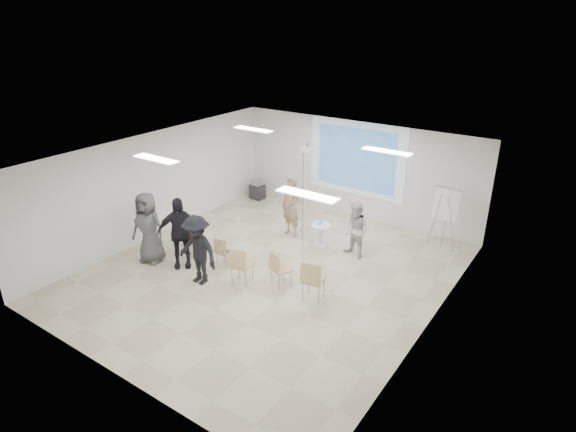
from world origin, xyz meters
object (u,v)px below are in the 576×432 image
Objects in this scene: player_right at (356,228)px; chair_right_inner at (279,267)px; pedestal_table at (321,234)px; chair_right_far at (313,278)px; laptop at (225,250)px; chair_left_mid at (197,241)px; av_cart at (257,190)px; audience_left at (179,228)px; chair_center at (240,263)px; flipchart_easel at (446,204)px; chair_left_inner at (223,250)px; audience_outer at (148,224)px; audience_mid at (197,246)px; player_left at (291,202)px; chair_far_left at (189,233)px.

player_right is 1.92× the size of chair_right_inner.
player_right is (1.05, -0.01, 0.47)m from pedestal_table.
chair_right_far reaches higher than laptop.
av_cart is (-1.34, 4.29, -0.15)m from chair_left_mid.
chair_right_inner is 0.41× the size of audience_left.
chair_center is at bearing -100.33° from pedestal_table.
flipchart_easel is (2.79, 1.74, 0.94)m from pedestal_table.
chair_left_inner is 5.98m from flipchart_easel.
chair_right_inner is 3.61m from audience_outer.
chair_right_far is (0.20, -2.45, -0.25)m from player_right.
chair_right_inner is 1.97m from audience_mid.
chair_left_inner is (-2.48, -2.39, -0.36)m from player_right.
player_left is 3.35m from audience_left.
laptop is 1.13m from audience_mid.
audience_left is (-0.91, -0.56, 0.59)m from chair_left_inner.
chair_center is 1.11× the size of chair_right_inner.
chair_left_mid is at bearing -30.66° from chair_far_left.
player_left is (-1.08, 0.14, 0.65)m from pedestal_table.
pedestal_table is 3.84m from audience_left.
laptop is 4.78m from av_cart.
chair_far_left is at bearing 165.08° from chair_right_far.
player_right is 3.47m from chair_left_inner.
chair_center is at bearing -48.84° from av_cart.
audience_mid is (-2.65, -0.84, 0.39)m from chair_right_far.
av_cart is (-2.28, 5.20, -0.66)m from audience_mid.
audience_outer reaches higher than player_right.
audience_outer reaches higher than player_left.
flipchart_easel is at bearing 17.95° from chair_left_mid.
flipchart_easel is at bearing 0.12° from audience_left.
chair_right_inner is at bearing -83.37° from pedestal_table.
av_cart is (-1.34, 4.86, -0.74)m from audience_left.
chair_left_mid is at bearing 47.40° from audience_left.
laptop is 2.07m from audience_outer.
laptop is at bearing 165.25° from chair_right_far.
chair_far_left is 3.09m from chair_right_inner.
audience_mid is at bearing -128.13° from flipchart_easel.
chair_left_inner is at bearing -10.88° from audience_left.
chair_right_far reaches higher than chair_center.
audience_left reaches higher than chair_center.
chair_left_mid is at bearing -139.56° from flipchart_easel.
chair_left_mid is (-1.26, -2.53, -0.54)m from player_left.
chair_right_inner is (1.71, 0.02, 0.04)m from chair_left_inner.
chair_right_far reaches higher than chair_far_left.
chair_left_inner is 1.22m from audience_left.
audience_left is at bearing 4.07° from audience_outer.
player_left reaches higher than player_right.
av_cart is at bearing 155.79° from chair_right_inner.
flipchart_easel reaches higher than laptop.
audience_outer is at bearing -159.70° from chair_left_inner.
player_left is at bearing 120.26° from chair_right_far.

